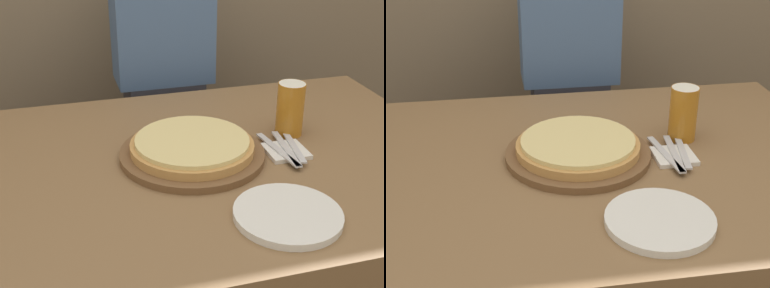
% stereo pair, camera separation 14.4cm
% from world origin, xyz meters
% --- Properties ---
extents(dining_table, '(1.46, 1.00, 0.75)m').
position_xyz_m(dining_table, '(0.00, 0.00, 0.37)').
color(dining_table, olive).
rests_on(dining_table, ground_plane).
extents(pizza_on_board, '(0.40, 0.40, 0.06)m').
position_xyz_m(pizza_on_board, '(-0.03, 0.02, 0.77)').
color(pizza_on_board, brown).
rests_on(pizza_on_board, dining_table).
extents(beer_glass, '(0.08, 0.08, 0.16)m').
position_xyz_m(beer_glass, '(0.29, 0.08, 0.83)').
color(beer_glass, '#B7701E').
rests_on(beer_glass, dining_table).
extents(dinner_plate, '(0.25, 0.25, 0.02)m').
position_xyz_m(dinner_plate, '(0.10, -0.32, 0.76)').
color(dinner_plate, white).
rests_on(dinner_plate, dining_table).
extents(napkin_stack, '(0.11, 0.11, 0.01)m').
position_xyz_m(napkin_stack, '(0.23, -0.03, 0.75)').
color(napkin_stack, white).
rests_on(napkin_stack, dining_table).
extents(fork, '(0.04, 0.22, 0.00)m').
position_xyz_m(fork, '(0.21, -0.03, 0.76)').
color(fork, silver).
rests_on(fork, napkin_stack).
extents(dinner_knife, '(0.04, 0.22, 0.00)m').
position_xyz_m(dinner_knife, '(0.23, -0.03, 0.76)').
color(dinner_knife, silver).
rests_on(dinner_knife, napkin_stack).
extents(spoon, '(0.05, 0.18, 0.00)m').
position_xyz_m(spoon, '(0.26, -0.03, 0.76)').
color(spoon, silver).
rests_on(spoon, napkin_stack).
extents(diner_person, '(0.36, 0.20, 1.34)m').
position_xyz_m(diner_person, '(0.05, 0.70, 0.66)').
color(diner_person, '#33333D').
rests_on(diner_person, ground_plane).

